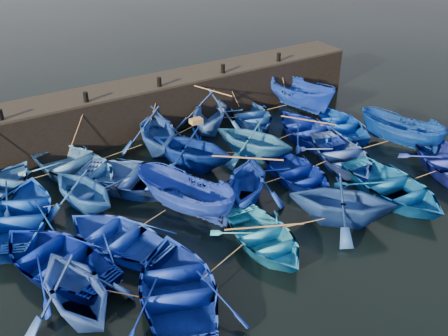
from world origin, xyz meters
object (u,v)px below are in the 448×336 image
boat_20 (74,288)px  wooden_crate (196,121)px  boat_8 (137,179)px  boat_13 (56,258)px

boat_20 → wooden_crate: wooden_crate is taller
boat_20 → wooden_crate: size_ratio=7.28×
wooden_crate → boat_20: bearing=-141.8°
boat_20 → wooden_crate: (7.99, 6.29, 1.32)m
boat_20 → wooden_crate: 10.25m
boat_8 → boat_20: boat_20 is taller
boat_13 → boat_20: bearing=65.7°
boat_13 → boat_20: 2.48m
boat_8 → boat_20: bearing=-168.9°
boat_8 → boat_13: 5.75m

